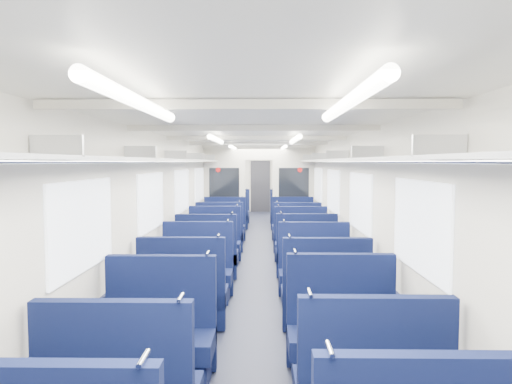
{
  "coord_description": "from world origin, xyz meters",
  "views": [
    {
      "loc": [
        0.1,
        -8.93,
        1.95
      ],
      "look_at": [
        -0.08,
        2.84,
        1.17
      ],
      "focal_mm": 32.17,
      "sensor_mm": 36.0,
      "label": 1
    }
  ],
  "objects_px": {
    "bulkhead": "(259,190)",
    "seat_18": "(224,228)",
    "seat_20": "(231,217)",
    "seat_23": "(286,214)",
    "seat_8": "(184,298)",
    "seat_17": "(297,236)",
    "seat_10": "(197,275)",
    "seat_6": "(159,341)",
    "seat_7": "(343,338)",
    "seat_16": "(220,236)",
    "seat_13": "(306,257)",
    "seat_21": "(289,218)",
    "seat_22": "(233,213)",
    "seat_14": "(214,246)",
    "seat_9": "(325,299)",
    "seat_15": "(301,246)",
    "end_door": "(260,186)",
    "seat_19": "(293,228)",
    "seat_12": "(207,258)",
    "seat_11": "(315,276)"
  },
  "relations": [
    {
      "from": "seat_7",
      "to": "seat_23",
      "type": "bearing_deg",
      "value": 90.0
    },
    {
      "from": "end_door",
      "to": "seat_22",
      "type": "distance_m",
      "value": 3.86
    },
    {
      "from": "seat_23",
      "to": "seat_14",
      "type": "bearing_deg",
      "value": -106.91
    },
    {
      "from": "end_door",
      "to": "seat_15",
      "type": "relative_size",
      "value": 1.78
    },
    {
      "from": "seat_14",
      "to": "seat_21",
      "type": "bearing_deg",
      "value": 68.95
    },
    {
      "from": "end_door",
      "to": "seat_22",
      "type": "height_order",
      "value": "end_door"
    },
    {
      "from": "seat_13",
      "to": "seat_17",
      "type": "relative_size",
      "value": 1.0
    },
    {
      "from": "seat_10",
      "to": "seat_20",
      "type": "distance_m",
      "value": 6.8
    },
    {
      "from": "seat_7",
      "to": "seat_11",
      "type": "distance_m",
      "value": 2.26
    },
    {
      "from": "seat_19",
      "to": "seat_10",
      "type": "bearing_deg",
      "value": -109.5
    },
    {
      "from": "seat_7",
      "to": "seat_13",
      "type": "xyz_separation_m",
      "value": [
        0.0,
        3.58,
        0.0
      ]
    },
    {
      "from": "seat_20",
      "to": "seat_23",
      "type": "height_order",
      "value": "same"
    },
    {
      "from": "seat_9",
      "to": "seat_18",
      "type": "distance_m",
      "value": 5.95
    },
    {
      "from": "seat_8",
      "to": "seat_23",
      "type": "bearing_deg",
      "value": 79.38
    },
    {
      "from": "seat_6",
      "to": "seat_23",
      "type": "relative_size",
      "value": 1.0
    },
    {
      "from": "seat_20",
      "to": "seat_11",
      "type": "bearing_deg",
      "value": -76.33
    },
    {
      "from": "seat_10",
      "to": "seat_17",
      "type": "distance_m",
      "value": 3.8
    },
    {
      "from": "bulkhead",
      "to": "seat_6",
      "type": "xyz_separation_m",
      "value": [
        -0.83,
        -7.56,
        -0.89
      ]
    },
    {
      "from": "seat_10",
      "to": "seat_19",
      "type": "height_order",
      "value": "same"
    },
    {
      "from": "bulkhead",
      "to": "seat_18",
      "type": "distance_m",
      "value": 1.34
    },
    {
      "from": "seat_9",
      "to": "seat_14",
      "type": "xyz_separation_m",
      "value": [
        -1.66,
        3.41,
        0.0
      ]
    },
    {
      "from": "seat_8",
      "to": "seat_19",
      "type": "distance_m",
      "value": 6.0
    },
    {
      "from": "seat_11",
      "to": "seat_12",
      "type": "relative_size",
      "value": 1.0
    },
    {
      "from": "seat_8",
      "to": "seat_9",
      "type": "bearing_deg",
      "value": -0.53
    },
    {
      "from": "seat_10",
      "to": "seat_22",
      "type": "distance_m",
      "value": 7.79
    },
    {
      "from": "seat_11",
      "to": "seat_12",
      "type": "xyz_separation_m",
      "value": [
        -1.66,
        1.22,
        0.0
      ]
    },
    {
      "from": "end_door",
      "to": "seat_16",
      "type": "distance_m",
      "value": 8.12
    },
    {
      "from": "seat_19",
      "to": "seat_23",
      "type": "distance_m",
      "value": 3.08
    },
    {
      "from": "seat_10",
      "to": "seat_17",
      "type": "bearing_deg",
      "value": 64.12
    },
    {
      "from": "seat_18",
      "to": "seat_12",
      "type": "bearing_deg",
      "value": -90.0
    },
    {
      "from": "seat_13",
      "to": "seat_17",
      "type": "bearing_deg",
      "value": 90.0
    },
    {
      "from": "seat_6",
      "to": "seat_7",
      "type": "relative_size",
      "value": 1.0
    },
    {
      "from": "seat_8",
      "to": "seat_17",
      "type": "bearing_deg",
      "value": 69.78
    },
    {
      "from": "seat_16",
      "to": "seat_23",
      "type": "distance_m",
      "value": 4.62
    },
    {
      "from": "end_door",
      "to": "seat_12",
      "type": "distance_m",
      "value": 10.36
    },
    {
      "from": "seat_16",
      "to": "seat_22",
      "type": "relative_size",
      "value": 1.0
    },
    {
      "from": "seat_7",
      "to": "seat_10",
      "type": "xyz_separation_m",
      "value": [
        -1.66,
        2.28,
        0.0
      ]
    },
    {
      "from": "seat_8",
      "to": "seat_16",
      "type": "bearing_deg",
      "value": 90.0
    },
    {
      "from": "seat_9",
      "to": "seat_19",
      "type": "xyz_separation_m",
      "value": [
        0.0,
        5.79,
        0.0
      ]
    },
    {
      "from": "seat_6",
      "to": "seat_9",
      "type": "xyz_separation_m",
      "value": [
        1.66,
        1.28,
        0.0
      ]
    },
    {
      "from": "bulkhead",
      "to": "seat_10",
      "type": "relative_size",
      "value": 2.49
    },
    {
      "from": "seat_15",
      "to": "seat_20",
      "type": "distance_m",
      "value": 4.84
    },
    {
      "from": "seat_6",
      "to": "seat_8",
      "type": "bearing_deg",
      "value": 90.0
    },
    {
      "from": "end_door",
      "to": "seat_15",
      "type": "distance_m",
      "value": 9.31
    },
    {
      "from": "seat_6",
      "to": "seat_16",
      "type": "xyz_separation_m",
      "value": [
        0.0,
        5.84,
        0.0
      ]
    },
    {
      "from": "seat_18",
      "to": "seat_19",
      "type": "bearing_deg",
      "value": 2.51
    },
    {
      "from": "seat_6",
      "to": "seat_22",
      "type": "relative_size",
      "value": 1.0
    },
    {
      "from": "bulkhead",
      "to": "seat_21",
      "type": "distance_m",
      "value": 1.88
    },
    {
      "from": "seat_13",
      "to": "seat_21",
      "type": "xyz_separation_m",
      "value": [
        0.0,
        5.32,
        0.0
      ]
    },
    {
      "from": "seat_14",
      "to": "seat_21",
      "type": "relative_size",
      "value": 1.0
    }
  ]
}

